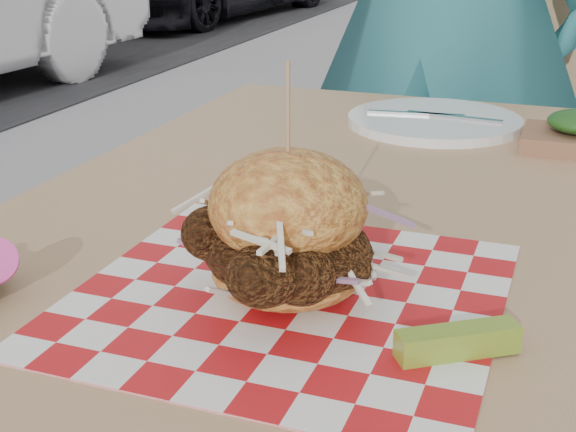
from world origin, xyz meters
TOP-DOWN VIEW (x-y plane):
  - patio_table at (0.05, 0.09)m, footprint 0.80×1.20m
  - patio_chair at (0.04, 1.14)m, footprint 0.45×0.46m
  - paper_liner at (0.04, -0.14)m, footprint 0.36×0.36m
  - sandwich at (0.04, -0.14)m, footprint 0.18×0.18m
  - pickle_spear at (0.19, -0.19)m, footprint 0.09×0.07m
  - place_setting at (0.05, 0.49)m, footprint 0.27×0.27m

SIDE VIEW (x-z plane):
  - patio_chair at x=0.04m, z-range 0.08..1.03m
  - patio_table at x=0.05m, z-range 0.30..1.05m
  - paper_liner at x=0.04m, z-range 0.75..0.75m
  - place_setting at x=0.05m, z-range 0.75..0.77m
  - pickle_spear at x=0.19m, z-range 0.75..0.77m
  - sandwich at x=0.04m, z-range 0.71..0.91m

